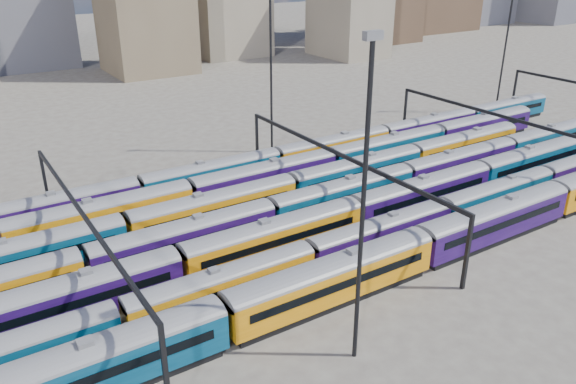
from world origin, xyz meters
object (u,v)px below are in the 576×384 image
rake_1 (382,230)px  mast_2 (363,199)px  rake_2 (179,262)px  rake_0 (422,243)px

rake_1 → mast_2: 21.30m
rake_1 → mast_2: bearing=-137.9°
rake_1 → mast_2: mast_2 is taller
rake_2 → rake_0: bearing=-24.4°
rake_1 → rake_2: size_ratio=1.03×
rake_0 → rake_1: (-0.92, 5.00, -0.46)m
rake_0 → mast_2: bearing=-153.8°
rake_1 → rake_0: bearing=-79.5°
rake_2 → mast_2: bearing=-65.2°
mast_2 → rake_1: bearing=42.1°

